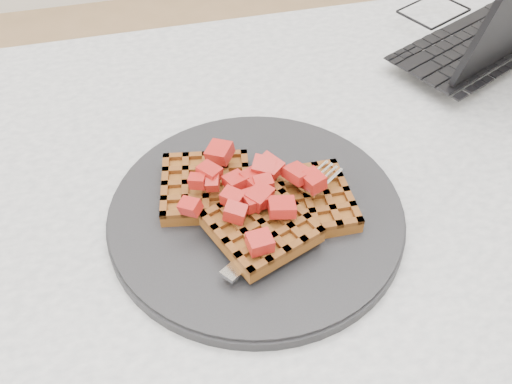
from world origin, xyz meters
TOP-DOWN VIEW (x-y plane):
  - table at (0.00, 0.00)m, footprint 1.20×0.80m
  - plate at (-0.09, -0.01)m, footprint 0.31×0.31m
  - waffles at (-0.09, -0.01)m, footprint 0.19×0.18m
  - strawberry_pile at (-0.09, -0.01)m, footprint 0.15×0.15m
  - fork at (-0.06, -0.04)m, footprint 0.16×0.13m
  - laptop at (0.30, 0.24)m, footprint 0.36×0.33m

SIDE VIEW (x-z plane):
  - table at x=0.00m, z-range 0.26..1.01m
  - plate at x=-0.09m, z-range 0.75..0.77m
  - fork at x=-0.06m, z-range 0.77..0.78m
  - waffles at x=-0.09m, z-range 0.76..0.79m
  - laptop at x=0.30m, z-range 0.68..0.89m
  - strawberry_pile at x=-0.09m, z-range 0.79..0.82m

